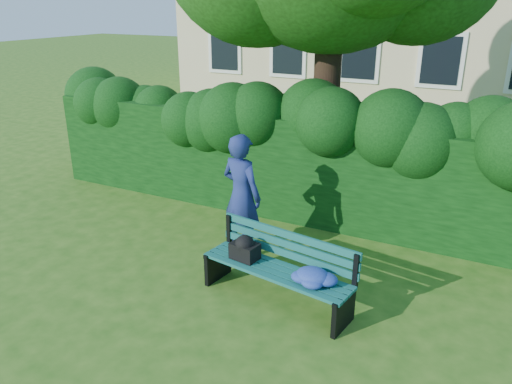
% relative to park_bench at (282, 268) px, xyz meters
% --- Properties ---
extents(ground, '(80.00, 80.00, 0.00)m').
position_rel_park_bench_xyz_m(ground, '(-0.96, 0.55, -0.50)').
color(ground, '#295915').
rests_on(ground, ground).
extents(hedge, '(10.00, 1.00, 1.80)m').
position_rel_park_bench_xyz_m(hedge, '(-0.96, 2.75, 0.40)').
color(hedge, black).
rests_on(hedge, ground).
extents(park_bench, '(2.08, 0.87, 0.89)m').
position_rel_park_bench_xyz_m(park_bench, '(0.00, 0.00, 0.00)').
color(park_bench, '#105153').
rests_on(park_bench, ground).
extents(man_reading, '(0.77, 0.59, 1.87)m').
position_rel_park_bench_xyz_m(man_reading, '(-1.10, 0.97, 0.44)').
color(man_reading, navy).
rests_on(man_reading, ground).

